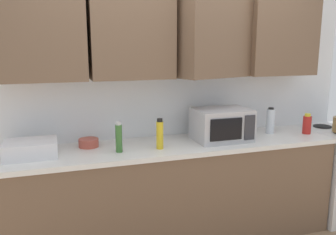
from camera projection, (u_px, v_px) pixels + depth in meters
The scene contains 9 objects.
wall_back_with_cabinets at pixel (169, 62), 3.05m from camera, with size 3.71×0.53×2.60m.
counter_run at pixel (177, 192), 3.07m from camera, with size 2.84×0.63×0.90m.
microwave at pixel (222, 125), 3.06m from camera, with size 0.48×0.37×0.28m.
dish_rack at pixel (31, 149), 2.61m from camera, with size 0.38×0.30×0.12m, color silver.
bottle_green_oil at pixel (119, 138), 2.71m from camera, with size 0.05×0.05×0.24m.
bottle_yellow_mustard at pixel (160, 134), 2.80m from camera, with size 0.06×0.06×0.25m.
bottle_clear_tall at pixel (270, 121), 3.30m from camera, with size 0.08×0.08×0.25m.
bottle_red_sauce at pixel (307, 124), 3.29m from camera, with size 0.08×0.08×0.19m.
bowl_ceramic_small at pixel (89, 143), 2.87m from camera, with size 0.16×0.16×0.07m, color #B24C3D.
Camera 1 is at (-0.97, -3.01, 1.71)m, focal length 37.19 mm.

